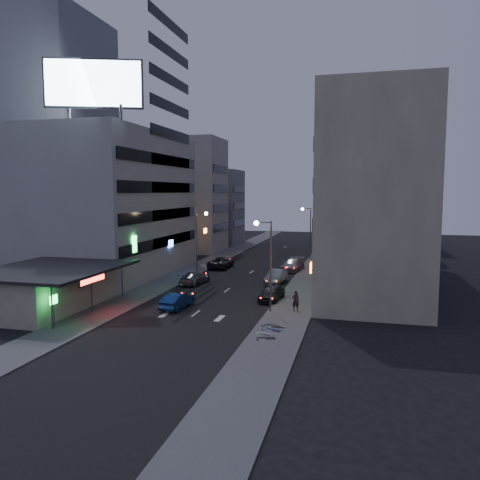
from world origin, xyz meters
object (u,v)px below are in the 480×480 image
(parked_car_right_mid, at_px, (276,277))
(parked_car_right_far, at_px, (293,265))
(road_car_silver, at_px, (195,278))
(scooter_silver_a, at_px, (272,328))
(parked_car_left, at_px, (221,262))
(parked_car_right_near, at_px, (272,293))
(road_car_blue, at_px, (177,301))
(scooter_black_a, at_px, (275,329))
(scooter_black_b, at_px, (282,319))
(scooter_blue, at_px, (283,323))
(scooter_silver_b, at_px, (286,319))
(person, at_px, (296,301))

(parked_car_right_mid, bearing_deg, parked_car_right_far, 89.85)
(road_car_silver, distance_m, scooter_silver_a, 21.09)
(parked_car_left, xyz_separation_m, scooter_silver_a, (12.61, -28.80, -0.14))
(parked_car_right_near, xyz_separation_m, parked_car_right_far, (-0.42, 18.02, 0.06))
(parked_car_right_mid, distance_m, parked_car_left, 13.13)
(parked_car_right_mid, relative_size, road_car_blue, 1.11)
(parked_car_right_far, height_order, scooter_black_a, parked_car_right_far)
(road_car_silver, bearing_deg, scooter_black_b, 138.19)
(road_car_blue, bearing_deg, parked_car_right_near, -141.08)
(parked_car_right_near, xyz_separation_m, road_car_blue, (-7.85, -5.09, -0.03))
(road_car_blue, distance_m, scooter_blue, 11.62)
(parked_car_right_near, height_order, road_car_blue, parked_car_right_near)
(parked_car_right_near, bearing_deg, scooter_silver_b, -65.53)
(person, bearing_deg, parked_car_right_mid, -93.29)
(scooter_black_a, distance_m, scooter_blue, 1.73)
(parked_car_left, distance_m, scooter_silver_a, 31.44)
(parked_car_right_far, xyz_separation_m, road_car_blue, (-7.43, -23.10, -0.09))
(parked_car_left, relative_size, scooter_silver_a, 3.30)
(road_car_blue, xyz_separation_m, scooter_black_b, (10.34, -3.85, 0.02))
(road_car_silver, height_order, person, person)
(parked_car_right_near, bearing_deg, parked_car_left, 127.67)
(parked_car_right_far, distance_m, road_car_silver, 15.46)
(parked_car_right_far, bearing_deg, scooter_black_b, -77.48)
(person, bearing_deg, scooter_silver_a, 63.17)
(scooter_silver_a, height_order, scooter_silver_b, scooter_silver_b)
(scooter_black_a, xyz_separation_m, scooter_silver_b, (0.37, 2.84, -0.04))
(road_car_blue, xyz_separation_m, scooter_silver_b, (10.63, -3.75, -0.03))
(parked_car_right_mid, distance_m, scooter_black_b, 17.86)
(scooter_black_a, distance_m, scooter_black_b, 2.74)
(parked_car_right_mid, xyz_separation_m, road_car_blue, (-6.76, -13.64, -0.08))
(parked_car_right_near, height_order, road_car_silver, parked_car_right_near)
(parked_car_left, bearing_deg, scooter_silver_b, 117.48)
(parked_car_right_far, relative_size, scooter_blue, 2.83)
(parked_car_right_mid, bearing_deg, scooter_blue, -74.53)
(scooter_black_a, height_order, scooter_black_b, scooter_black_b)
(person, relative_size, scooter_silver_a, 1.06)
(parked_car_right_mid, height_order, scooter_silver_b, parked_car_right_mid)
(parked_car_right_near, height_order, scooter_blue, parked_car_right_near)
(road_car_silver, relative_size, scooter_black_a, 2.44)
(scooter_silver_a, relative_size, scooter_black_b, 0.84)
(scooter_black_a, relative_size, scooter_silver_a, 1.19)
(road_car_silver, bearing_deg, parked_car_left, -80.58)
(scooter_silver_a, bearing_deg, person, 16.80)
(scooter_blue, height_order, scooter_black_b, scooter_black_b)
(road_car_silver, distance_m, person, 16.30)
(road_car_blue, relative_size, scooter_black_b, 2.16)
(parked_car_right_far, xyz_separation_m, scooter_silver_a, (2.52, -29.11, -0.17))
(parked_car_left, xyz_separation_m, scooter_silver_b, (13.29, -26.55, -0.08))
(parked_car_right_mid, xyz_separation_m, road_car_silver, (-9.11, -2.51, -0.09))
(road_car_silver, bearing_deg, parked_car_right_near, 157.29)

